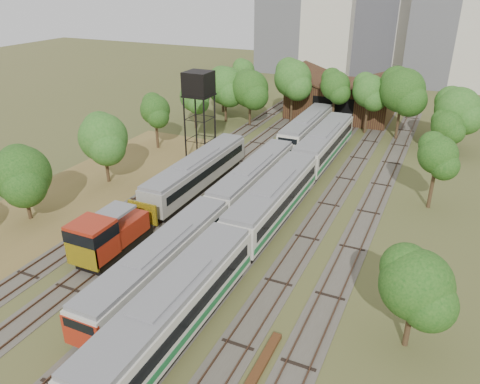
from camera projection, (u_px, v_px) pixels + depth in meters
The scene contains 14 objects.
ground at pixel (129, 350), 29.14m from camera, with size 240.00×240.00×0.00m, color #475123.
dry_grass_patch at pixel (22, 231), 42.56m from camera, with size 14.00×60.00×0.04m, color brown.
tracks at pixel (268, 193), 49.95m from camera, with size 24.60×80.00×0.19m.
railcar_red_set at pixel (215, 213), 41.87m from camera, with size 2.80×34.58×3.45m.
railcar_green_set at pixel (273, 200), 43.66m from camera, with size 3.21×52.07×3.98m.
railcar_rear at pixel (307, 129), 64.23m from camera, with size 2.97×16.08×3.67m.
shunter_locomotive at pixel (107, 236), 37.95m from camera, with size 3.05×8.12×3.99m.
old_grey_coach at pixel (198, 172), 50.26m from camera, with size 2.90×18.00×3.58m.
water_tower at pixel (199, 86), 55.34m from camera, with size 3.16×3.16×10.95m.
rail_pile_near at pixel (251, 382), 26.63m from camera, with size 0.57×8.56×0.29m, color #593319.
maintenance_shed at pixel (341, 98), 75.99m from camera, with size 16.45×11.55×7.58m.
tree_band_left at pixel (111, 130), 53.89m from camera, with size 8.39×74.75×8.42m.
tree_band_far at pixel (328, 90), 67.26m from camera, with size 38.84×9.66×9.92m.
tree_band_right at pixel (436, 179), 41.94m from camera, with size 4.41×41.86×7.46m.
Camera 1 is at (15.61, -17.29, 21.25)m, focal length 35.00 mm.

